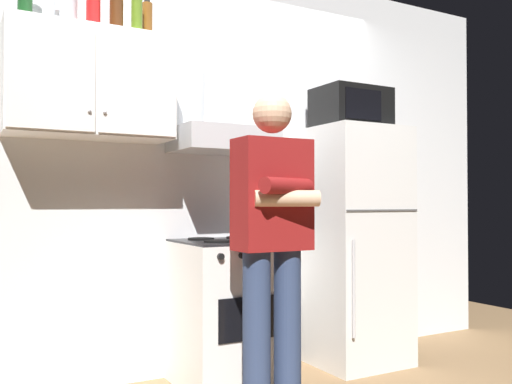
{
  "coord_description": "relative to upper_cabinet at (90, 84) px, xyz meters",
  "views": [
    {
      "loc": [
        -1.51,
        -2.75,
        1.09
      ],
      "look_at": [
        0.0,
        0.0,
        1.15
      ],
      "focal_mm": 38.69,
      "sensor_mm": 36.0,
      "label": 1
    }
  ],
  "objects": [
    {
      "name": "microwave",
      "position": [
        1.75,
        -0.11,
        -0.01
      ],
      "size": [
        0.48,
        0.37,
        0.28
      ],
      "color": "black",
      "rests_on": "refrigerator"
    },
    {
      "name": "back_wall_tiled",
      "position": [
        0.85,
        0.23,
        -0.4
      ],
      "size": [
        4.8,
        0.1,
        2.7
      ],
      "primitive_type": "cube",
      "color": "white",
      "rests_on": "ground_plane"
    },
    {
      "name": "stove_oven",
      "position": [
        0.8,
        -0.13,
        -1.32
      ],
      "size": [
        0.6,
        0.62,
        0.87
      ],
      "color": "white",
      "rests_on": "ground_plane"
    },
    {
      "name": "cooking_pot",
      "position": [
        0.93,
        -0.24,
        -0.82
      ],
      "size": [
        0.28,
        0.18,
        0.11
      ],
      "color": "#B7BABF",
      "rests_on": "stove_oven"
    },
    {
      "name": "person_standing",
      "position": [
        0.75,
        -0.73,
        -0.85
      ],
      "size": [
        0.38,
        0.33,
        1.64
      ],
      "color": "navy",
      "rests_on": "ground_plane"
    },
    {
      "name": "bottle_olive_oil",
      "position": [
        0.26,
        -0.03,
        0.41
      ],
      "size": [
        0.06,
        0.06,
        0.23
      ],
      "color": "#4C6B19",
      "rests_on": "upper_cabinet"
    },
    {
      "name": "bottle_rum_dark",
      "position": [
        0.14,
        -0.02,
        0.43
      ],
      "size": [
        0.08,
        0.08,
        0.27
      ],
      "color": "#47230F",
      "rests_on": "upper_cabinet"
    },
    {
      "name": "range_hood",
      "position": [
        0.8,
        0.0,
        -0.15
      ],
      "size": [
        0.6,
        0.44,
        0.75
      ],
      "color": "#B7BABF"
    },
    {
      "name": "upper_cabinet",
      "position": [
        0.0,
        0.0,
        0.0
      ],
      "size": [
        0.9,
        0.37,
        0.6
      ],
      "color": "white"
    },
    {
      "name": "refrigerator",
      "position": [
        1.75,
        -0.12,
        -0.95
      ],
      "size": [
        0.6,
        0.62,
        1.6
      ],
      "color": "silver",
      "rests_on": "ground_plane"
    },
    {
      "name": "bottle_canister_steel",
      "position": [
        -0.11,
        0.04,
        0.41
      ],
      "size": [
        0.1,
        0.1,
        0.23
      ],
      "color": "#B2B5BA",
      "rests_on": "upper_cabinet"
    },
    {
      "name": "bottle_soda_red",
      "position": [
        0.01,
        -0.02,
        0.43
      ],
      "size": [
        0.08,
        0.08,
        0.27
      ],
      "color": "red",
      "rests_on": "upper_cabinet"
    },
    {
      "name": "bottle_beer_brown",
      "position": [
        0.34,
        0.04,
        0.42
      ],
      "size": [
        0.06,
        0.06,
        0.24
      ],
      "color": "brown",
      "rests_on": "upper_cabinet"
    }
  ]
}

